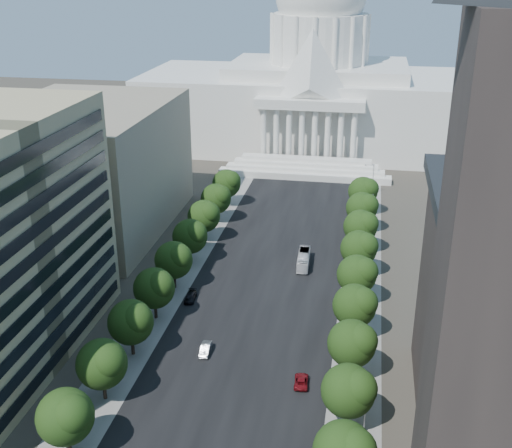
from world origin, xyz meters
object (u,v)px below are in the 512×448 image
Objects in this scene: car_silver at (206,349)px; car_dark_b at (191,297)px; car_red at (301,381)px; city_bus at (304,259)px.

car_dark_b is at bearing 110.11° from car_silver.
city_bus reaches higher than car_red.
city_bus is (12.54, 36.34, 0.68)m from car_silver.
city_bus is at bearing -87.74° from car_red.
car_silver is 0.44× the size of city_bus.
car_silver is 18.58m from car_dark_b.
car_dark_b is 27.73m from city_bus.
car_red is 42.41m from city_bus.
car_silver is 0.93× the size of car_dark_b.
car_red is at bearing -47.52° from car_dark_b.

